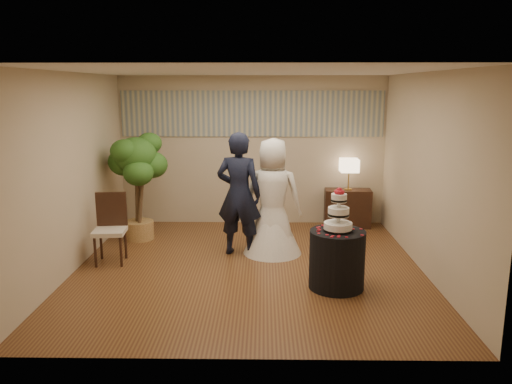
{
  "coord_description": "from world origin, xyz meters",
  "views": [
    {
      "loc": [
        0.21,
        -6.9,
        2.6
      ],
      "look_at": [
        0.1,
        0.4,
        1.05
      ],
      "focal_mm": 35.0,
      "sensor_mm": 36.0,
      "label": 1
    }
  ],
  "objects_px": {
    "console": "(347,208)",
    "table_lamp": "(349,174)",
    "groom": "(239,194)",
    "bride": "(273,197)",
    "side_chair": "(110,229)",
    "wedding_cake": "(339,209)",
    "cake_table": "(337,259)",
    "ficus_tree": "(137,186)"
  },
  "relations": [
    {
      "from": "cake_table",
      "to": "side_chair",
      "type": "relative_size",
      "value": 0.74
    },
    {
      "from": "table_lamp",
      "to": "cake_table",
      "type": "bearing_deg",
      "value": -101.96
    },
    {
      "from": "ficus_tree",
      "to": "side_chair",
      "type": "relative_size",
      "value": 1.79
    },
    {
      "from": "wedding_cake",
      "to": "console",
      "type": "height_order",
      "value": "wedding_cake"
    },
    {
      "from": "groom",
      "to": "console",
      "type": "distance_m",
      "value": 2.61
    },
    {
      "from": "wedding_cake",
      "to": "side_chair",
      "type": "xyz_separation_m",
      "value": [
        -3.25,
        0.89,
        -0.54
      ]
    },
    {
      "from": "wedding_cake",
      "to": "side_chair",
      "type": "bearing_deg",
      "value": 164.63
    },
    {
      "from": "cake_table",
      "to": "side_chair",
      "type": "bearing_deg",
      "value": 164.63
    },
    {
      "from": "cake_table",
      "to": "wedding_cake",
      "type": "height_order",
      "value": "wedding_cake"
    },
    {
      "from": "wedding_cake",
      "to": "cake_table",
      "type": "bearing_deg",
      "value": 0.0
    },
    {
      "from": "groom",
      "to": "bride",
      "type": "xyz_separation_m",
      "value": [
        0.52,
        0.06,
        -0.05
      ]
    },
    {
      "from": "groom",
      "to": "wedding_cake",
      "type": "height_order",
      "value": "groom"
    },
    {
      "from": "groom",
      "to": "wedding_cake",
      "type": "relative_size",
      "value": 3.36
    },
    {
      "from": "console",
      "to": "table_lamp",
      "type": "distance_m",
      "value": 0.65
    },
    {
      "from": "groom",
      "to": "wedding_cake",
      "type": "bearing_deg",
      "value": 148.12
    },
    {
      "from": "table_lamp",
      "to": "side_chair",
      "type": "bearing_deg",
      "value": -152.11
    },
    {
      "from": "groom",
      "to": "ficus_tree",
      "type": "height_order",
      "value": "groom"
    },
    {
      "from": "groom",
      "to": "ficus_tree",
      "type": "relative_size",
      "value": 1.03
    },
    {
      "from": "groom",
      "to": "console",
      "type": "xyz_separation_m",
      "value": [
        1.96,
        1.61,
        -0.61
      ]
    },
    {
      "from": "cake_table",
      "to": "console",
      "type": "distance_m",
      "value": 3.01
    },
    {
      "from": "table_lamp",
      "to": "side_chair",
      "type": "distance_m",
      "value": 4.4
    },
    {
      "from": "groom",
      "to": "side_chair",
      "type": "height_order",
      "value": "groom"
    },
    {
      "from": "wedding_cake",
      "to": "table_lamp",
      "type": "distance_m",
      "value": 3.01
    },
    {
      "from": "console",
      "to": "table_lamp",
      "type": "relative_size",
      "value": 1.47
    },
    {
      "from": "bride",
      "to": "table_lamp",
      "type": "relative_size",
      "value": 3.16
    },
    {
      "from": "cake_table",
      "to": "table_lamp",
      "type": "height_order",
      "value": "table_lamp"
    },
    {
      "from": "console",
      "to": "table_lamp",
      "type": "xyz_separation_m",
      "value": [
        -0.0,
        0.0,
        0.65
      ]
    },
    {
      "from": "wedding_cake",
      "to": "console",
      "type": "xyz_separation_m",
      "value": [
        0.62,
        2.94,
        -0.7
      ]
    },
    {
      "from": "bride",
      "to": "ficus_tree",
      "type": "distance_m",
      "value": 2.4
    },
    {
      "from": "bride",
      "to": "console",
      "type": "height_order",
      "value": "bride"
    },
    {
      "from": "cake_table",
      "to": "table_lamp",
      "type": "xyz_separation_m",
      "value": [
        0.62,
        2.94,
        0.62
      ]
    },
    {
      "from": "wedding_cake",
      "to": "console",
      "type": "relative_size",
      "value": 0.67
    },
    {
      "from": "cake_table",
      "to": "bride",
      "type": "bearing_deg",
      "value": 120.45
    },
    {
      "from": "bride",
      "to": "wedding_cake",
      "type": "relative_size",
      "value": 3.18
    },
    {
      "from": "wedding_cake",
      "to": "side_chair",
      "type": "relative_size",
      "value": 0.55
    },
    {
      "from": "groom",
      "to": "ficus_tree",
      "type": "distance_m",
      "value": 1.93
    },
    {
      "from": "bride",
      "to": "console",
      "type": "relative_size",
      "value": 2.15
    },
    {
      "from": "console",
      "to": "side_chair",
      "type": "distance_m",
      "value": 4.38
    },
    {
      "from": "bride",
      "to": "groom",
      "type": "bearing_deg",
      "value": 16.4
    },
    {
      "from": "cake_table",
      "to": "ficus_tree",
      "type": "distance_m",
      "value": 3.79
    },
    {
      "from": "cake_table",
      "to": "ficus_tree",
      "type": "bearing_deg",
      "value": 146.19
    },
    {
      "from": "cake_table",
      "to": "table_lamp",
      "type": "relative_size",
      "value": 1.33
    }
  ]
}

